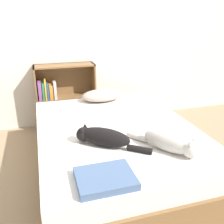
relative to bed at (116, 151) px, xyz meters
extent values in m
plane|color=#997F60|center=(0.00, 0.00, -0.25)|extent=(8.00, 8.00, 0.00)
cube|color=silver|center=(0.00, 1.43, 1.00)|extent=(8.00, 0.06, 2.50)
cube|color=brown|center=(0.00, 0.00, -0.08)|extent=(1.49, 1.93, 0.34)
cube|color=silver|center=(0.00, 0.00, 0.17)|extent=(1.45, 1.87, 0.17)
ellipsoid|color=#B29E8E|center=(0.06, 0.79, 0.33)|extent=(0.49, 0.30, 0.14)
ellipsoid|color=beige|center=(0.26, -0.52, 0.34)|extent=(0.37, 0.43, 0.16)
sphere|color=beige|center=(0.37, -0.67, 0.33)|extent=(0.13, 0.13, 0.13)
cone|color=beige|center=(0.39, -0.65, 0.40)|extent=(0.04, 0.04, 0.03)
cone|color=beige|center=(0.34, -0.69, 0.40)|extent=(0.04, 0.04, 0.03)
cylinder|color=beige|center=(0.10, -0.29, 0.28)|extent=(0.15, 0.19, 0.05)
ellipsoid|color=black|center=(-0.20, -0.31, 0.34)|extent=(0.43, 0.37, 0.15)
sphere|color=black|center=(-0.35, -0.20, 0.33)|extent=(0.12, 0.12, 0.12)
cone|color=black|center=(-0.37, -0.22, 0.39)|extent=(0.04, 0.04, 0.03)
cone|color=black|center=(-0.33, -0.17, 0.39)|extent=(0.04, 0.04, 0.03)
cylinder|color=black|center=(0.04, -0.49, 0.28)|extent=(0.19, 0.16, 0.05)
cube|color=brown|center=(-0.71, 1.26, 0.19)|extent=(0.02, 0.26, 0.89)
cube|color=brown|center=(0.06, 1.26, 0.19)|extent=(0.02, 0.26, 0.89)
cube|color=brown|center=(-0.32, 1.26, -0.24)|extent=(0.79, 0.26, 0.02)
cube|color=brown|center=(-0.32, 1.26, 0.63)|extent=(0.79, 0.26, 0.02)
cube|color=brown|center=(-0.32, 1.26, 0.19)|extent=(0.75, 0.26, 0.02)
cube|color=brown|center=(-0.32, 1.38, 0.19)|extent=(0.79, 0.02, 0.89)
cube|color=#8C4C99|center=(-0.66, 1.22, 0.32)|extent=(0.04, 0.16, 0.24)
cube|color=#337F47|center=(-0.62, 1.22, 0.32)|extent=(0.03, 0.16, 0.23)
cube|color=gold|center=(-0.59, 1.22, 0.34)|extent=(0.02, 0.16, 0.27)
cube|color=#2D519E|center=(-0.56, 1.22, 0.31)|extent=(0.02, 0.16, 0.20)
cube|color=orange|center=(-0.52, 1.22, 0.30)|extent=(0.04, 0.16, 0.19)
cube|color=beige|center=(-0.47, 1.22, 0.32)|extent=(0.04, 0.16, 0.23)
cube|color=#4C668E|center=(-0.32, -0.76, 0.28)|extent=(0.37, 0.30, 0.05)
camera|label=1|loc=(-0.65, -2.05, 1.27)|focal=40.00mm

